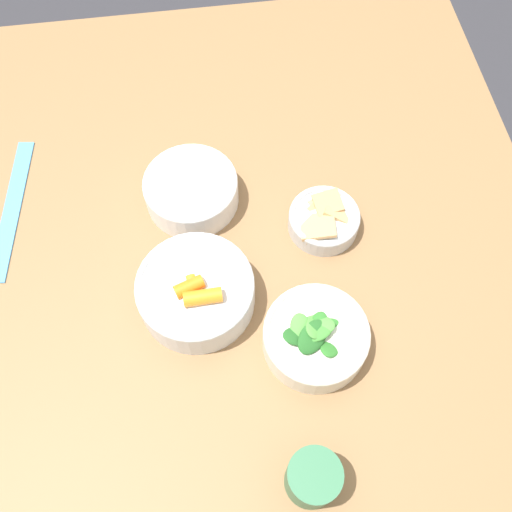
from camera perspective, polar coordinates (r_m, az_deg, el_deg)
The scene contains 8 objects.
ground_plane at distance 1.62m, azimuth 0.36°, elevation -11.67°, with size 10.00×10.00×0.00m, color #2D2D33.
dining_table at distance 1.03m, azimuth 0.56°, elevation -2.15°, with size 1.19×0.97×0.73m.
bowl_carrots at distance 0.87m, azimuth -6.01°, elevation -3.57°, with size 0.18×0.18×0.08m.
bowl_greens at distance 0.85m, azimuth 5.97°, elevation -8.06°, with size 0.16×0.16×0.08m.
bowl_beans_hotdog at distance 0.97m, azimuth -6.46°, elevation 6.46°, with size 0.16×0.16×0.06m.
bowl_cookies at distance 0.95m, azimuth 6.81°, elevation 3.66°, with size 0.12×0.12×0.05m.
ruler at distance 1.06m, azimuth -23.19°, elevation 4.42°, with size 0.28×0.06×0.00m.
cup at distance 0.79m, azimuth 5.68°, elevation -21.24°, with size 0.07×0.07×0.09m.
Camera 1 is at (-0.43, 0.07, 1.56)m, focal length 40.00 mm.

